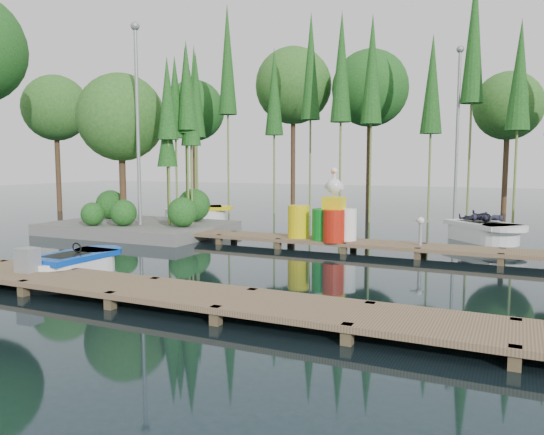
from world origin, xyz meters
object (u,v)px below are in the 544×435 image
at_px(island, 135,145).
at_px(boat_yellow_far, 197,213).
at_px(boat_blue, 75,265).
at_px(utility_cabinet, 27,260).
at_px(yellow_barrel, 299,221).
at_px(drum_cluster, 334,219).

height_order(island, boat_yellow_far, island).
height_order(island, boat_blue, island).
height_order(boat_yellow_far, utility_cabinet, boat_yellow_far).
bearing_deg(yellow_barrel, utility_cabinet, -114.57).
bearing_deg(boat_blue, island, 120.84).
xyz_separation_m(boat_blue, drum_cluster, (4.28, 5.66, 0.69)).
xyz_separation_m(boat_blue, utility_cabinet, (-0.09, -1.19, 0.32)).
relative_size(boat_blue, utility_cabinet, 4.89).
bearing_deg(boat_blue, utility_cabinet, -92.32).
bearing_deg(boat_yellow_far, island, -99.76).
xyz_separation_m(yellow_barrel, drum_cluster, (1.17, -0.16, 0.13)).
bearing_deg(yellow_barrel, drum_cluster, -7.63).
height_order(island, utility_cabinet, island).
bearing_deg(boat_yellow_far, utility_cabinet, -84.55).
bearing_deg(yellow_barrel, boat_yellow_far, 144.10).
relative_size(boat_yellow_far, drum_cluster, 1.53).
distance_m(boat_blue, drum_cluster, 7.12).
relative_size(island, boat_yellow_far, 2.09).
relative_size(utility_cabinet, drum_cluster, 0.24).
height_order(utility_cabinet, yellow_barrel, yellow_barrel).
bearing_deg(island, yellow_barrel, -6.68).
xyz_separation_m(utility_cabinet, yellow_barrel, (3.20, 7.00, 0.24)).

